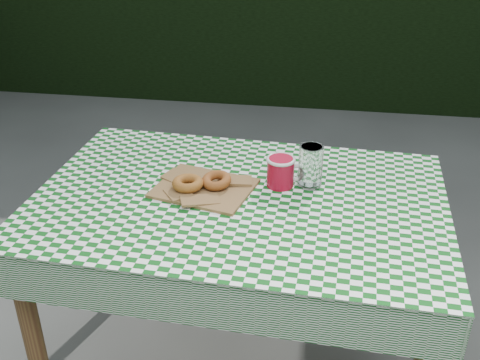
% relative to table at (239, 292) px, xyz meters
% --- Properties ---
extents(table, '(1.31, 0.91, 0.75)m').
position_rel_table_xyz_m(table, '(0.00, 0.00, 0.00)').
color(table, brown).
rests_on(table, ground).
extents(tablecloth, '(1.33, 0.93, 0.01)m').
position_rel_table_xyz_m(tablecloth, '(0.00, -0.00, 0.38)').
color(tablecloth, '#0B4913').
rests_on(tablecloth, table).
extents(paper_bag, '(0.35, 0.30, 0.02)m').
position_rel_table_xyz_m(paper_bag, '(-0.12, 0.03, 0.39)').
color(paper_bag, brown).
rests_on(paper_bag, tablecloth).
extents(bagel_front, '(0.11, 0.11, 0.03)m').
position_rel_table_xyz_m(bagel_front, '(-0.17, 0.01, 0.41)').
color(bagel_front, '#A26921').
rests_on(bagel_front, paper_bag).
extents(bagel_back, '(0.13, 0.13, 0.03)m').
position_rel_table_xyz_m(bagel_back, '(-0.08, 0.04, 0.41)').
color(bagel_back, brown).
rests_on(bagel_back, paper_bag).
extents(coffee_mug, '(0.19, 0.19, 0.10)m').
position_rel_table_xyz_m(coffee_mug, '(0.12, 0.09, 0.43)').
color(coffee_mug, maroon).
rests_on(coffee_mug, tablecloth).
extents(drinking_glass, '(0.09, 0.09, 0.14)m').
position_rel_table_xyz_m(drinking_glass, '(0.22, 0.11, 0.45)').
color(drinking_glass, white).
rests_on(drinking_glass, tablecloth).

